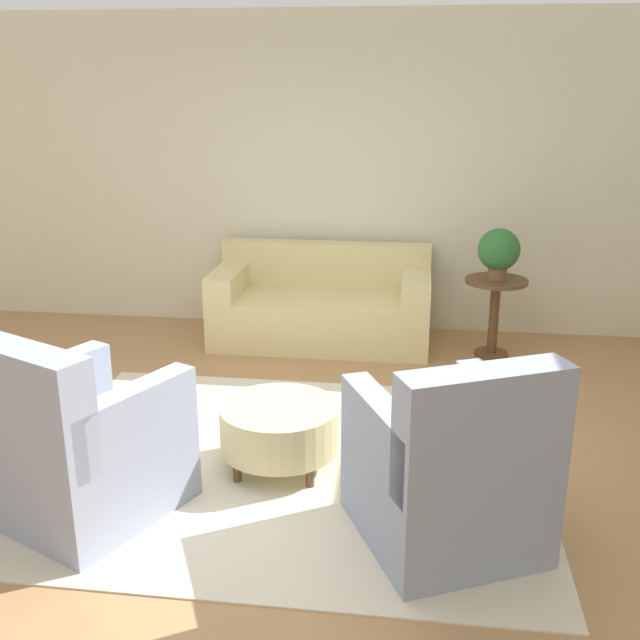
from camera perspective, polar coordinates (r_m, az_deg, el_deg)
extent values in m
plane|color=#AD7F51|center=(4.62, -2.81, -10.92)|extent=(16.00, 16.00, 0.00)
cube|color=beige|center=(6.86, 1.28, 11.00)|extent=(9.46, 0.12, 2.80)
cube|color=beige|center=(4.62, -2.81, -10.87)|extent=(3.07, 2.56, 0.01)
cube|color=beige|center=(6.57, 0.09, 0.07)|extent=(1.87, 0.87, 0.43)
cube|color=beige|center=(6.77, 0.47, 4.26)|extent=(1.87, 0.20, 0.40)
cube|color=beige|center=(6.61, -6.97, 2.97)|extent=(0.24, 0.83, 0.22)
cube|color=beige|center=(6.40, 7.34, 2.47)|extent=(0.24, 0.83, 0.22)
cube|color=brown|center=(6.25, -0.40, -2.65)|extent=(1.69, 0.05, 0.06)
cube|color=#8E99B2|center=(4.26, -17.12, -10.98)|extent=(1.09, 1.12, 0.43)
cube|color=#8E99B2|center=(3.86, -21.53, -6.07)|extent=(0.81, 0.52, 0.59)
cube|color=#8E99B2|center=(3.87, -14.21, -7.41)|extent=(0.48, 0.80, 0.33)
cube|color=#8E99B2|center=(4.35, -20.21, -5.14)|extent=(0.48, 0.80, 0.33)
cube|color=brown|center=(4.57, -13.05, -11.14)|extent=(0.67, 0.35, 0.06)
cube|color=#8E99B2|center=(3.91, 9.38, -13.12)|extent=(1.09, 1.12, 0.43)
cube|color=#8E99B2|center=(3.41, 12.30, -8.36)|extent=(0.81, 0.52, 0.59)
cube|color=#8E99B2|center=(3.90, 13.89, -7.23)|extent=(0.48, 0.80, 0.33)
cube|color=#8E99B2|center=(3.62, 4.83, -8.76)|extent=(0.48, 0.80, 0.33)
cube|color=brown|center=(4.31, 6.83, -12.68)|extent=(0.67, 0.35, 0.06)
cylinder|color=beige|center=(4.47, -3.10, -8.12)|extent=(0.71, 0.71, 0.27)
cylinder|color=brown|center=(4.42, -6.34, -11.39)|extent=(0.05, 0.05, 0.12)
cylinder|color=brown|center=(4.35, -0.76, -11.82)|extent=(0.05, 0.05, 0.12)
cylinder|color=brown|center=(4.79, -5.12, -8.93)|extent=(0.05, 0.05, 0.12)
cylinder|color=brown|center=(4.72, 0.00, -9.28)|extent=(0.05, 0.05, 0.12)
cylinder|color=brown|center=(6.29, 13.30, 2.91)|extent=(0.51, 0.51, 0.03)
cylinder|color=brown|center=(6.39, 13.09, 0.04)|extent=(0.08, 0.08, 0.63)
cylinder|color=brown|center=(6.48, 12.91, -2.49)|extent=(0.28, 0.28, 0.03)
cylinder|color=brown|center=(6.28, 13.35, 3.50)|extent=(0.15, 0.15, 0.10)
sphere|color=#2D6B33|center=(6.23, 13.47, 5.24)|extent=(0.34, 0.34, 0.34)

